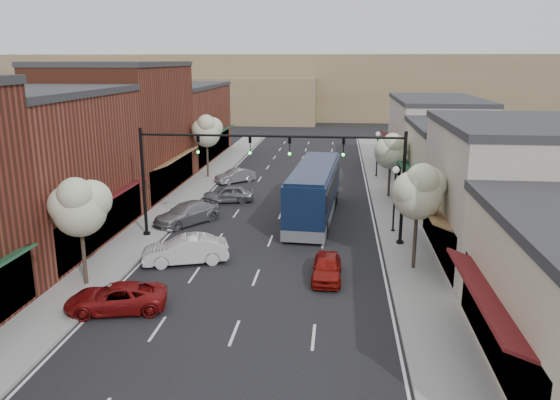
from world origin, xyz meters
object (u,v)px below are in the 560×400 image
(lamp_post_near, at_px, (395,188))
(parked_car_a, at_px, (116,298))
(tree_left_far, at_px, (207,130))
(parked_car_c, at_px, (187,214))
(signal_mast_left, at_px, (180,167))
(signal_mast_right, at_px, (363,171))
(parked_car_e, at_px, (235,176))
(red_hatchback, at_px, (327,268))
(parked_car_b, at_px, (185,250))
(parked_car_d, at_px, (228,194))
(coach_bus, at_px, (314,191))
(tree_left_near, at_px, (79,205))
(tree_right_far, at_px, (391,150))
(tree_right_near, at_px, (419,190))
(lamp_post_far, at_px, (377,147))

(lamp_post_near, xyz_separation_m, parked_car_a, (-13.48, -13.01, -2.38))
(tree_left_far, bearing_deg, parked_car_c, -82.15)
(signal_mast_left, xyz_separation_m, lamp_post_near, (13.42, 2.50, -1.62))
(lamp_post_near, bearing_deg, signal_mast_right, -131.05)
(parked_car_e, bearing_deg, parked_car_a, -43.93)
(signal_mast_left, xyz_separation_m, red_hatchback, (9.29, -5.81, -3.98))
(parked_car_b, height_order, parked_car_d, parked_car_b)
(tree_left_far, relative_size, coach_bus, 0.49)
(coach_bus, bearing_deg, signal_mast_left, -142.46)
(parked_car_d, bearing_deg, signal_mast_right, 35.56)
(tree_left_near, bearing_deg, tree_right_far, 50.31)
(signal_mast_right, xyz_separation_m, parked_car_a, (-11.30, -10.51, -4.00))
(tree_right_far, xyz_separation_m, parked_car_e, (-13.67, 4.41, -3.36))
(tree_right_near, bearing_deg, parked_car_a, -155.27)
(parked_car_a, bearing_deg, lamp_post_far, 143.21)
(signal_mast_right, height_order, lamp_post_far, signal_mast_right)
(tree_left_far, relative_size, red_hatchback, 1.63)
(signal_mast_right, relative_size, tree_left_near, 1.44)
(coach_bus, distance_m, parked_car_e, 13.49)
(signal_mast_right, height_order, red_hatchback, signal_mast_right)
(lamp_post_far, bearing_deg, parked_car_d, -138.74)
(lamp_post_far, bearing_deg, lamp_post_near, -90.00)
(parked_car_e, bearing_deg, tree_left_far, -161.71)
(signal_mast_right, relative_size, tree_right_far, 1.51)
(tree_right_far, bearing_deg, tree_right_near, -90.00)
(lamp_post_near, bearing_deg, tree_left_near, -146.67)
(parked_car_e, bearing_deg, tree_left_near, -50.02)
(tree_left_near, bearing_deg, parked_car_e, 83.16)
(tree_left_near, xyz_separation_m, parked_car_b, (4.04, 3.73, -3.45))
(tree_left_near, bearing_deg, red_hatchback, 10.68)
(signal_mast_right, distance_m, parked_car_d, 14.24)
(red_hatchback, distance_m, parked_car_d, 17.09)
(tree_right_near, xyz_separation_m, parked_car_e, (-13.67, 20.41, -3.82))
(tree_left_near, xyz_separation_m, parked_car_a, (2.58, -2.46, -3.59))
(tree_right_far, distance_m, lamp_post_far, 8.13)
(red_hatchback, xyz_separation_m, parked_car_b, (-7.89, 1.48, 0.13))
(red_hatchback, height_order, parked_car_c, parked_car_c)
(coach_bus, distance_m, parked_car_d, 8.05)
(parked_car_b, xyz_separation_m, parked_car_d, (-0.31, 13.51, -0.08))
(lamp_post_near, bearing_deg, lamp_post_far, 90.00)
(signal_mast_left, height_order, lamp_post_near, signal_mast_left)
(coach_bus, height_order, parked_car_e, coach_bus)
(tree_right_far, height_order, parked_car_e, tree_right_far)
(lamp_post_far, xyz_separation_m, parked_car_b, (-12.02, -24.33, -2.23))
(tree_left_far, distance_m, coach_bus, 16.69)
(tree_left_far, bearing_deg, signal_mast_left, -81.65)
(lamp_post_far, xyz_separation_m, parked_car_c, (-14.00, -16.95, -2.27))
(tree_left_far, distance_m, parked_car_a, 28.85)
(signal_mast_left, bearing_deg, lamp_post_far, 56.14)
(lamp_post_near, xyz_separation_m, coach_bus, (-5.33, 2.93, -1.02))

